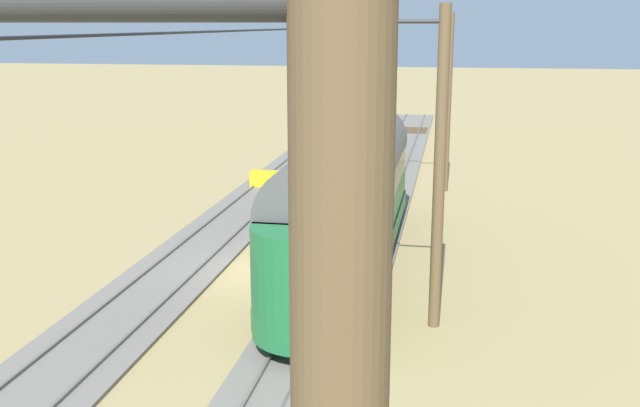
{
  "coord_description": "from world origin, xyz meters",
  "views": [
    {
      "loc": [
        -5.54,
        20.77,
        7.26
      ],
      "look_at": [
        -1.68,
        -0.73,
        2.0
      ],
      "focal_mm": 41.97,
      "sensor_mm": 36.0,
      "label": 1
    }
  ],
  "objects_px": {
    "track_end_bumper": "(270,180)",
    "catenary_pole_foreground": "(446,100)",
    "vintage_streetcar": "(349,193)",
    "catenary_pole_mid_near": "(436,165)"
  },
  "relations": [
    {
      "from": "track_end_bumper",
      "to": "catenary_pole_mid_near",
      "type": "bearing_deg",
      "value": 117.69
    },
    {
      "from": "catenary_pole_foreground",
      "to": "catenary_pole_mid_near",
      "type": "relative_size",
      "value": 1.0
    },
    {
      "from": "catenary_pole_foreground",
      "to": "vintage_streetcar",
      "type": "bearing_deg",
      "value": 76.43
    },
    {
      "from": "vintage_streetcar",
      "to": "track_end_bumper",
      "type": "distance_m",
      "value": 11.49
    },
    {
      "from": "catenary_pole_mid_near",
      "to": "catenary_pole_foreground",
      "type": "bearing_deg",
      "value": -90.0
    },
    {
      "from": "vintage_streetcar",
      "to": "catenary_pole_foreground",
      "type": "xyz_separation_m",
      "value": [
        -2.68,
        -11.1,
        1.78
      ]
    },
    {
      "from": "track_end_bumper",
      "to": "catenary_pole_foreground",
      "type": "bearing_deg",
      "value": -173.15
    },
    {
      "from": "vintage_streetcar",
      "to": "catenary_pole_mid_near",
      "type": "height_order",
      "value": "catenary_pole_mid_near"
    },
    {
      "from": "vintage_streetcar",
      "to": "catenary_pole_mid_near",
      "type": "bearing_deg",
      "value": 121.06
    },
    {
      "from": "vintage_streetcar",
      "to": "track_end_bumper",
      "type": "xyz_separation_m",
      "value": [
        5.0,
        -10.18,
        -1.85
      ]
    }
  ]
}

